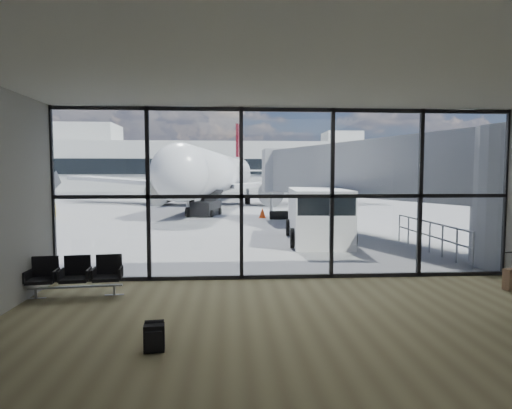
{
  "coord_description": "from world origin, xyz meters",
  "views": [
    {
      "loc": [
        -1.53,
        -11.14,
        2.77
      ],
      "look_at": [
        -0.62,
        3.0,
        1.77
      ],
      "focal_mm": 30.0,
      "sensor_mm": 36.0,
      "label": 1
    }
  ],
  "objects": [
    {
      "name": "seating_row",
      "position": [
        -5.01,
        -1.28,
        0.5
      ],
      "size": [
        2.05,
        0.77,
        0.91
      ],
      "rotation": [
        0.0,
        0.0,
        0.11
      ],
      "color": "gray",
      "rests_on": "ground"
    },
    {
      "name": "traffic_cone_a",
      "position": [
        0.62,
        15.94,
        0.31
      ],
      "size": [
        0.46,
        0.46,
        0.66
      ],
      "color": "#FC470D",
      "rests_on": "ground"
    },
    {
      "name": "apron_railing",
      "position": [
        5.6,
        3.5,
        0.72
      ],
      "size": [
        0.06,
        5.46,
        1.11
      ],
      "color": "gray",
      "rests_on": "ground"
    },
    {
      "name": "airliner",
      "position": [
        -2.29,
        30.27,
        2.83
      ],
      "size": [
        30.86,
        35.92,
        9.28
      ],
      "rotation": [
        0.0,
        0.0,
        -0.14
      ],
      "color": "silver",
      "rests_on": "ground"
    },
    {
      "name": "tree_5",
      "position": [
        -15.0,
        72.0,
        5.88
      ],
      "size": [
        6.27,
        6.27,
        9.03
      ],
      "color": "#382619",
      "rests_on": "ground"
    },
    {
      "name": "tree_1",
      "position": [
        -39.0,
        72.0,
        5.25
      ],
      "size": [
        5.61,
        5.61,
        8.07
      ],
      "color": "#382619",
      "rests_on": "ground"
    },
    {
      "name": "mobile_stairs",
      "position": [
        -13.77,
        16.0,
        0.57
      ],
      "size": [
        2.41,
        3.66,
        2.37
      ],
      "rotation": [
        0.0,
        0.0,
        -0.26
      ],
      "color": "gold",
      "rests_on": "ground"
    },
    {
      "name": "far_terminal",
      "position": [
        -0.59,
        61.97,
        4.21
      ],
      "size": [
        80.0,
        12.2,
        11.0
      ],
      "color": "#B9B9B4",
      "rests_on": "ground"
    },
    {
      "name": "glass_curtain_wall",
      "position": [
        0.0,
        0.0,
        2.25
      ],
      "size": [
        12.1,
        0.12,
        4.5
      ],
      "color": "white",
      "rests_on": "ground"
    },
    {
      "name": "tree_2",
      "position": [
        -33.0,
        72.0,
        5.88
      ],
      "size": [
        6.27,
        6.27,
        9.03
      ],
      "color": "#382619",
      "rests_on": "ground"
    },
    {
      "name": "backpack",
      "position": [
        -2.7,
        -4.55,
        0.23
      ],
      "size": [
        0.34,
        0.32,
        0.48
      ],
      "rotation": [
        0.0,
        0.0,
        0.11
      ],
      "color": "black",
      "rests_on": "ground"
    },
    {
      "name": "jet_bridge",
      "position": [
        4.9,
        7.07,
        2.76
      ],
      "size": [
        8.0,
        16.5,
        4.33
      ],
      "color": "gray",
      "rests_on": "ground"
    },
    {
      "name": "tree_4",
      "position": [
        -21.0,
        72.0,
        5.25
      ],
      "size": [
        5.61,
        5.61,
        8.07
      ],
      "color": "#382619",
      "rests_on": "ground"
    },
    {
      "name": "suitcase",
      "position": [
        5.2,
        -1.51,
        0.28
      ],
      "size": [
        0.38,
        0.31,
        0.91
      ],
      "rotation": [
        0.0,
        0.0,
        0.27
      ],
      "color": "#846249",
      "rests_on": "ground"
    },
    {
      "name": "lounge_shell",
      "position": [
        0.0,
        -4.8,
        2.65
      ],
      "size": [
        12.02,
        8.01,
        4.51
      ],
      "color": "brown",
      "rests_on": "ground"
    },
    {
      "name": "traffic_cone_b",
      "position": [
        2.56,
        9.0,
        0.29
      ],
      "size": [
        0.42,
        0.42,
        0.61
      ],
      "color": "#D26C0B",
      "rests_on": "ground"
    },
    {
      "name": "ground",
      "position": [
        0.0,
        40.0,
        0.0
      ],
      "size": [
        220.0,
        220.0,
        0.0
      ],
      "primitive_type": "plane",
      "color": "slate",
      "rests_on": "ground"
    },
    {
      "name": "belt_loader",
      "position": [
        -3.0,
        17.74,
        0.57
      ],
      "size": [
        2.17,
        3.85,
        1.68
      ],
      "rotation": [
        0.0,
        0.0,
        -0.27
      ],
      "color": "black",
      "rests_on": "ground"
    },
    {
      "name": "service_van",
      "position": [
        2.14,
        6.12,
        1.12
      ],
      "size": [
        2.78,
        5.17,
        2.17
      ],
      "rotation": [
        0.0,
        0.0,
        -0.09
      ],
      "color": "white",
      "rests_on": "ground"
    },
    {
      "name": "tree_3",
      "position": [
        -27.0,
        72.0,
        4.63
      ],
      "size": [
        4.95,
        4.95,
        7.12
      ],
      "color": "#382619",
      "rests_on": "ground"
    }
  ]
}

